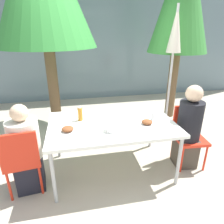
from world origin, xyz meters
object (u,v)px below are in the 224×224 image
Objects in this scene: closed_umbrella at (174,44)px; salad_bowl at (112,129)px; chair_right at (188,131)px; person_right at (188,129)px; person_left at (26,151)px; bottle at (80,114)px; chair_left at (22,157)px; drinking_cup at (153,116)px.

closed_umbrella reaches higher than salad_bowl.
person_right is (-0.06, -0.08, 0.08)m from chair_right.
person_left is 2.92m from closed_umbrella.
salad_bowl is (0.35, -0.38, -0.06)m from bottle.
chair_left is 5.62× the size of salad_bowl.
chair_right is 1.21m from salad_bowl.
bottle is 0.52m from salad_bowl.
person_right reaches higher than salad_bowl.
chair_right is at bearing -4.30° from person_left.
chair_right is at bearing -101.10° from closed_umbrella.
person_left is at bearing 6.28° from person_right.
person_right reaches higher than bottle.
bottle is at bearing -4.71° from person_right.
chair_right is at bearing 1.30° from drinking_cup.
drinking_cup is 0.72× the size of salad_bowl.
chair_right is at bearing -6.81° from bottle.
salad_bowl is at bearing -162.49° from drinking_cup.
drinking_cup is (-0.51, 0.06, 0.21)m from person_right.
person_left reaches higher than salad_bowl.
closed_umbrella reaches higher than chair_left.
chair_left is at bearing 179.77° from salad_bowl.
chair_left is at bearing -151.37° from closed_umbrella.
chair_left and chair_right have the same top height.
drinking_cup is at bearing -1.79° from person_right.
person_right reaches higher than person_left.
bottle is 1.27× the size of salad_bowl.
drinking_cup is at bearing 17.51° from salad_bowl.
salad_bowl is (-1.39, -1.33, -0.86)m from closed_umbrella.
bottle is at bearing 21.09° from chair_left.
drinking_cup is (1.61, 0.10, 0.27)m from person_left.
closed_umbrella is (0.22, 1.13, 1.13)m from chair_right.
closed_umbrella reaches higher than person_right.
salad_bowl is at bearing -12.38° from person_left.
chair_left is 0.77× the size of person_left.
bottle is (0.70, 0.38, 0.32)m from chair_left.
person_right is at bearing -3.99° from chair_left.
chair_left is 0.10m from person_left.
closed_umbrella is at bearing 28.74° from bottle.
closed_umbrella reaches higher than bottle.
chair_left is at bearing -121.87° from person_left.
bottle is (-1.51, 0.18, 0.32)m from chair_right.
person_right is 6.19× the size of bottle.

